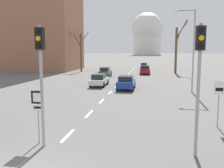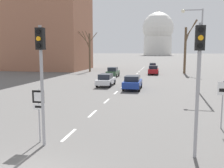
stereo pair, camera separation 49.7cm
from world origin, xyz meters
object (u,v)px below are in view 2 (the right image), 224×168
(route_sign_post, at_px, (39,106))
(sedan_far_right, at_px, (113,72))
(traffic_signal_centre_tall, at_px, (41,64))
(street_lamp_right, at_px, (197,42))
(sedan_far_left, at_px, (153,66))
(sedan_near_right, at_px, (133,82))
(sedan_near_left, at_px, (153,70))
(traffic_signal_near_right, at_px, (199,66))
(speed_limit_sign, at_px, (223,96))
(sedan_mid_centre, at_px, (106,80))

(route_sign_post, height_order, sedan_far_right, route_sign_post)
(traffic_signal_centre_tall, height_order, sedan_far_right, traffic_signal_centre_tall)
(route_sign_post, xyz_separation_m, street_lamp_right, (9.12, 16.27, 3.45))
(street_lamp_right, height_order, sedan_far_left, street_lamp_right)
(street_lamp_right, relative_size, sedan_near_right, 2.03)
(street_lamp_right, bearing_deg, sedan_near_left, 104.41)
(traffic_signal_centre_tall, distance_m, sedan_far_right, 30.52)
(traffic_signal_centre_tall, xyz_separation_m, sedan_near_right, (2.07, 17.46, -2.98))
(traffic_signal_near_right, xyz_separation_m, speed_limit_sign, (1.94, 4.32, -1.93))
(sedan_far_right, bearing_deg, street_lamp_right, -50.01)
(sedan_far_right, bearing_deg, sedan_near_right, -69.54)
(traffic_signal_near_right, xyz_separation_m, sedan_far_right, (-9.39, 30.26, -2.94))
(route_sign_post, bearing_deg, sedan_near_left, 83.40)
(traffic_signal_near_right, distance_m, route_sign_post, 7.36)
(traffic_signal_centre_tall, height_order, sedan_far_left, traffic_signal_centre_tall)
(street_lamp_right, relative_size, sedan_far_right, 2.18)
(route_sign_post, xyz_separation_m, sedan_far_right, (-2.32, 29.91, -0.92))
(traffic_signal_near_right, height_order, route_sign_post, traffic_signal_near_right)
(speed_limit_sign, distance_m, sedan_far_right, 28.32)
(traffic_signal_near_right, height_order, sedan_mid_centre, traffic_signal_near_right)
(traffic_signal_centre_tall, bearing_deg, sedan_near_left, 84.07)
(traffic_signal_near_right, bearing_deg, traffic_signal_centre_tall, 179.99)
(speed_limit_sign, relative_size, street_lamp_right, 0.32)
(sedan_near_left, xyz_separation_m, sedan_far_left, (-0.54, 11.62, -0.04))
(speed_limit_sign, xyz_separation_m, street_lamp_right, (0.11, 12.29, 3.37))
(sedan_near_left, bearing_deg, sedan_far_left, 92.64)
(sedan_near_right, distance_m, sedan_far_right, 13.65)
(sedan_mid_centre, bearing_deg, sedan_far_right, 96.49)
(speed_limit_sign, relative_size, sedan_near_left, 0.70)
(sedan_far_left, relative_size, sedan_far_right, 1.11)
(traffic_signal_centre_tall, relative_size, sedan_mid_centre, 1.19)
(sedan_mid_centre, bearing_deg, street_lamp_right, -16.46)
(traffic_signal_near_right, bearing_deg, sedan_near_left, 94.66)
(traffic_signal_near_right, relative_size, sedan_far_right, 1.39)
(sedan_far_left, height_order, sedan_far_right, sedan_far_right)
(route_sign_post, bearing_deg, traffic_signal_near_right, -2.77)
(street_lamp_right, bearing_deg, traffic_signal_near_right, -97.05)
(sedan_far_left, bearing_deg, speed_limit_sign, -82.87)
(sedan_near_right, bearing_deg, sedan_far_left, 87.84)
(route_sign_post, height_order, street_lamp_right, street_lamp_right)
(sedan_near_right, bearing_deg, traffic_signal_centre_tall, -96.75)
(sedan_mid_centre, height_order, sedan_far_right, sedan_far_right)
(traffic_signal_centre_tall, height_order, sedan_near_left, traffic_signal_centre_tall)
(route_sign_post, distance_m, street_lamp_right, 18.97)
(street_lamp_right, height_order, sedan_far_right, street_lamp_right)
(street_lamp_right, height_order, sedan_mid_centre, street_lamp_right)
(sedan_mid_centre, bearing_deg, traffic_signal_near_right, -67.38)
(speed_limit_sign, bearing_deg, sedan_near_right, 116.52)
(traffic_signal_centre_tall, distance_m, traffic_signal_near_right, 6.69)
(sedan_near_left, distance_m, sedan_far_right, 8.67)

